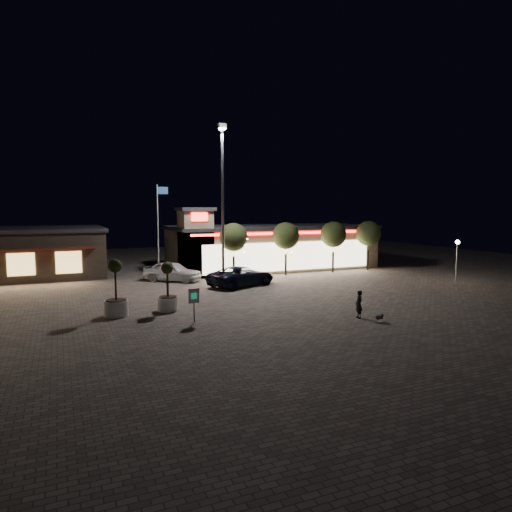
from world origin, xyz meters
name	(u,v)px	position (x,y,z in m)	size (l,w,h in m)	color
ground	(236,309)	(0.00, 0.00, 0.00)	(90.00, 90.00, 0.00)	#71645B
retail_building	(268,247)	(9.51, 15.82, 2.21)	(20.40, 8.40, 6.10)	tan
restaurant_building	(6,252)	(-14.00, 19.97, 2.16)	(16.40, 11.00, 4.30)	#382D23
floodlight_pole	(223,195)	(2.00, 8.00, 7.02)	(0.60, 0.40, 12.38)	gray
flagpole	(159,224)	(-1.90, 13.00, 4.74)	(0.95, 0.10, 8.00)	white
lamp_post_east	(457,252)	(20.00, 2.00, 2.46)	(0.36, 0.36, 3.48)	gray
string_tree_a	(234,237)	(4.00, 11.00, 3.56)	(2.42, 2.42, 4.79)	#332319
string_tree_b	(286,236)	(9.00, 11.00, 3.56)	(2.42, 2.42, 4.79)	#332319
string_tree_c	(333,235)	(14.00, 11.00, 3.56)	(2.42, 2.42, 4.79)	#332319
string_tree_d	(368,234)	(18.00, 11.00, 3.56)	(2.42, 2.42, 4.79)	#332319
pickup_truck	(242,276)	(3.29, 7.38, 0.77)	(2.57, 5.57, 1.55)	black
white_sedan	(172,271)	(-1.15, 11.71, 0.82)	(1.94, 4.82, 1.64)	silver
pedestrian	(359,304)	(5.39, -4.90, 0.77)	(0.56, 0.37, 1.55)	black
dog	(380,316)	(6.03, -5.95, 0.26)	(0.50, 0.22, 0.27)	#59514C
planter_left	(116,298)	(-6.84, 0.94, 1.00)	(1.32, 1.32, 3.24)	white
planter_mid	(168,295)	(-3.83, 1.26, 0.90)	(1.19, 1.19, 2.92)	white
planter_right	(168,296)	(-3.89, 1.10, 0.89)	(1.17, 1.17, 2.88)	white
valet_sign	(194,299)	(-3.20, -2.17, 1.27)	(0.60, 0.11, 1.81)	gray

